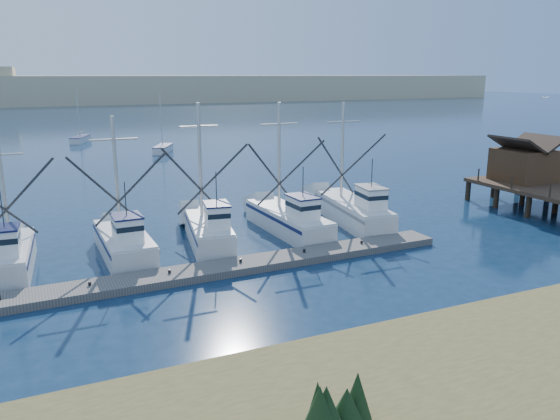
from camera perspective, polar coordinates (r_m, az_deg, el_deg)
The scene contains 8 objects.
ground at distance 27.36m, azimuth 11.39°, elevation -8.98°, with size 500.00×500.00×0.00m, color #0D243B.
floating_dock at distance 29.67m, azimuth -9.56°, elevation -6.61°, with size 31.42×2.09×0.42m, color #615C56.
timber_pier at distance 47.12m, azimuth 27.21°, elevation 2.69°, with size 7.00×20.00×8.00m.
dune_ridge at distance 230.91m, azimuth -20.78°, elevation 11.74°, with size 360.00×60.00×10.00m, color tan.
trawler_fleet at distance 34.51m, azimuth -9.78°, elevation -2.35°, with size 30.68×9.59×8.85m.
sailboat_near at distance 77.80m, azimuth -12.13°, elevation 6.27°, with size 3.83×5.65×8.10m.
sailboat_far at distance 93.23m, azimuth -20.12°, elevation 6.96°, with size 3.71×6.31×8.10m.
flying_gull at distance 45.72m, azimuth 25.83°, elevation 10.51°, with size 1.00×0.18×0.18m.
Camera 1 is at (-14.93, -20.36, 10.55)m, focal length 35.00 mm.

